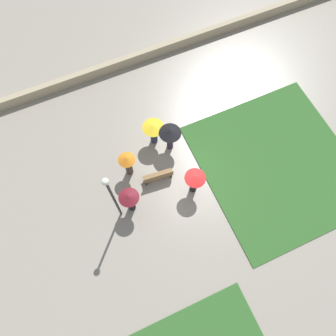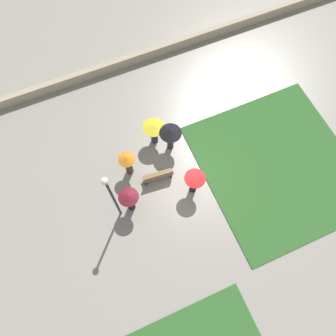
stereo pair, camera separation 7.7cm
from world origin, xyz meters
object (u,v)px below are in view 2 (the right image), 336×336
at_px(park_bench, 158,176).
at_px(crowd_person_black, 170,135).
at_px(crowd_person_orange, 128,162).
at_px(crowd_person_yellow, 154,130).
at_px(crowd_person_maroon, 129,200).
at_px(lamp_post, 111,194).
at_px(crowd_person_red, 194,181).

height_order(park_bench, crowd_person_black, crowd_person_black).
xyz_separation_m(park_bench, crowd_person_orange, (1.25, -1.08, 0.78)).
relative_size(crowd_person_yellow, crowd_person_orange, 0.92).
xyz_separation_m(crowd_person_yellow, crowd_person_maroon, (2.63, 3.18, 0.08)).
distance_m(lamp_post, crowd_person_maroon, 1.94).
relative_size(crowd_person_yellow, crowd_person_maroon, 0.89).
xyz_separation_m(crowd_person_red, crowd_person_black, (0.08, -2.85, 0.09)).
bearing_deg(crowd_person_maroon, crowd_person_orange, -52.69).
height_order(crowd_person_orange, crowd_person_red, crowd_person_red).
height_order(crowd_person_yellow, crowd_person_red, crowd_person_red).
bearing_deg(crowd_person_maroon, park_bench, -99.70).
xyz_separation_m(park_bench, crowd_person_maroon, (1.89, 0.88, 0.83)).
relative_size(park_bench, crowd_person_orange, 0.89).
bearing_deg(crowd_person_orange, lamp_post, -49.24).
relative_size(crowd_person_orange, crowd_person_red, 0.99).
distance_m(crowd_person_black, crowd_person_maroon, 4.11).
height_order(lamp_post, crowd_person_yellow, lamp_post).
relative_size(park_bench, crowd_person_maroon, 0.86).
distance_m(lamp_post, crowd_person_orange, 3.06).
xyz_separation_m(park_bench, crowd_person_black, (-1.41, -1.58, 0.98)).
distance_m(crowd_person_orange, crowd_person_maroon, 2.06).
relative_size(lamp_post, crowd_person_maroon, 2.55).
bearing_deg(crowd_person_orange, crowd_person_black, 84.06).
bearing_deg(lamp_post, crowd_person_orange, -122.53).
xyz_separation_m(crowd_person_yellow, crowd_person_black, (-0.67, 0.72, 0.23)).
xyz_separation_m(lamp_post, crowd_person_maroon, (-0.66, -0.08, -1.83)).
bearing_deg(crowd_person_maroon, crowd_person_yellow, -74.21).
relative_size(crowd_person_yellow, crowd_person_red, 0.91).
bearing_deg(crowd_person_red, crowd_person_black, 127.89).
height_order(park_bench, crowd_person_maroon, crowd_person_maroon).
height_order(park_bench, crowd_person_red, crowd_person_red).
bearing_deg(crowd_person_black, crowd_person_orange, 164.02).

